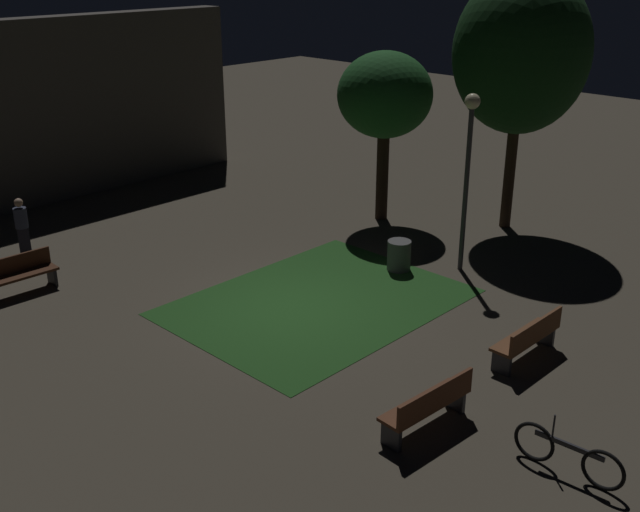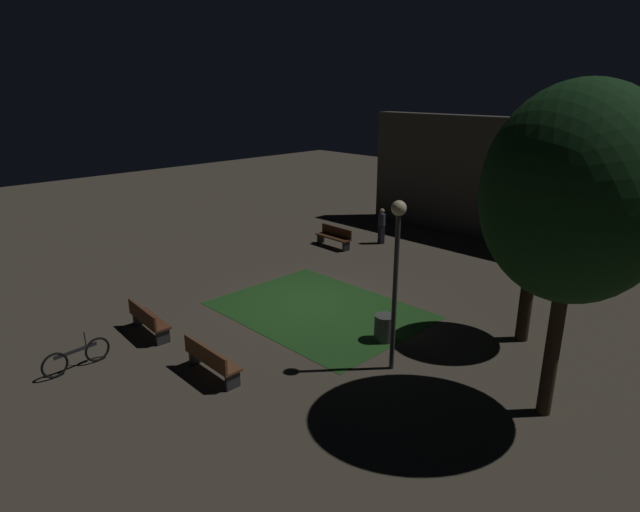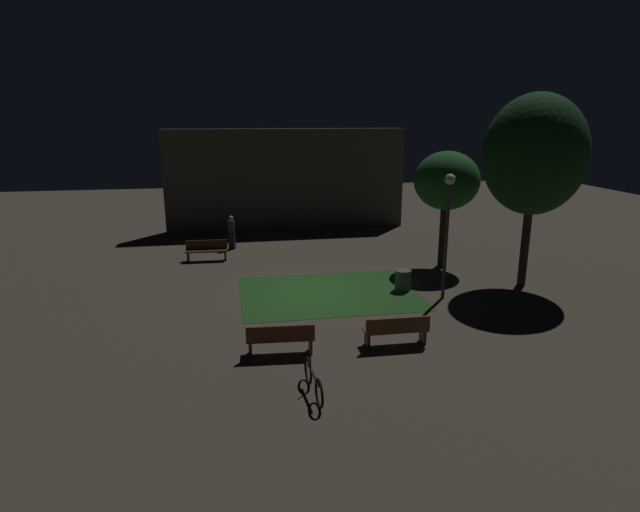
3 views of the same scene
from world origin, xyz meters
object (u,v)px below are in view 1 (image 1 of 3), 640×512
pedestrian (22,227)px  tree_tall_center (385,96)px  bench_path_side (16,274)px  lamp_post_path_center (469,152)px  tree_lawn_side (521,53)px  trash_bin (399,255)px  bicycle (568,455)px  bench_lawn_edge (529,337)px  bench_front_right (429,404)px

pedestrian → tree_tall_center: bearing=-27.4°
bench_path_side → lamp_post_path_center: bearing=-38.3°
tree_lawn_side → lamp_post_path_center: 4.06m
trash_bin → pedestrian: 9.49m
lamp_post_path_center → bicycle: lamp_post_path_center is taller
bench_path_side → tree_tall_center: bearing=-15.0°
tree_lawn_side → bicycle: bearing=-144.2°
trash_bin → bicycle: bearing=-123.4°
tree_lawn_side → trash_bin: tree_lawn_side is taller
tree_lawn_side → bicycle: size_ratio=4.02×
bench_lawn_edge → tree_tall_center: size_ratio=0.38×
bench_front_right → tree_tall_center: size_ratio=0.38×
bench_path_side → bicycle: bicycle is taller
tree_lawn_side → tree_tall_center: bearing=122.5°
bench_lawn_edge → tree_tall_center: tree_tall_center is taller
tree_lawn_side → lamp_post_path_center: tree_lawn_side is taller
tree_lawn_side → pedestrian: tree_lawn_side is taller
lamp_post_path_center → bicycle: 8.32m
lamp_post_path_center → bicycle: (-5.53, -5.65, -2.61)m
bench_lawn_edge → pedestrian: bearing=109.9°
bench_lawn_edge → trash_bin: (1.76, 4.54, -0.10)m
bench_front_right → trash_bin: size_ratio=2.43×
tree_tall_center → trash_bin: bearing=-133.9°
pedestrian → trash_bin: bearing=-50.4°
bench_front_right → pedestrian: pedestrian is taller
bicycle → pedestrian: (-1.60, 14.03, 0.51)m
tree_lawn_side → bicycle: 12.00m
bench_lawn_edge → bench_path_side: (-5.40, 9.97, 0.00)m
lamp_post_path_center → bicycle: bearing=-134.4°
tree_lawn_side → bicycle: tree_lawn_side is taller
tree_tall_center → lamp_post_path_center: 4.22m
trash_bin → tree_tall_center: bearing=46.1°
bench_front_right → bicycle: (0.52, -2.18, -0.14)m
bench_lawn_edge → bench_path_side: 11.34m
bench_front_right → pedestrian: 11.90m
tree_tall_center → lamp_post_path_center: size_ratio=1.11×
bench_lawn_edge → tree_tall_center: (4.44, 7.33, 3.09)m
bench_front_right → pedestrian: (-1.08, 11.85, 0.37)m
bench_path_side → tree_lawn_side: bearing=-25.6°
bench_path_side → bicycle: 12.45m
bench_path_side → trash_bin: bearing=-37.2°
bench_lawn_edge → bicycle: bearing=-140.9°
bench_path_side → lamp_post_path_center: size_ratio=0.42×
trash_bin → bicycle: size_ratio=0.43×
bench_front_right → tree_lawn_side: size_ratio=0.26×
pedestrian → bench_front_right: bearing=-84.8°
tree_tall_center → bicycle: size_ratio=2.77×
bench_lawn_edge → tree_lawn_side: tree_lawn_side is taller
bicycle → pedestrian: 14.13m
bench_lawn_edge → bicycle: bicycle is taller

